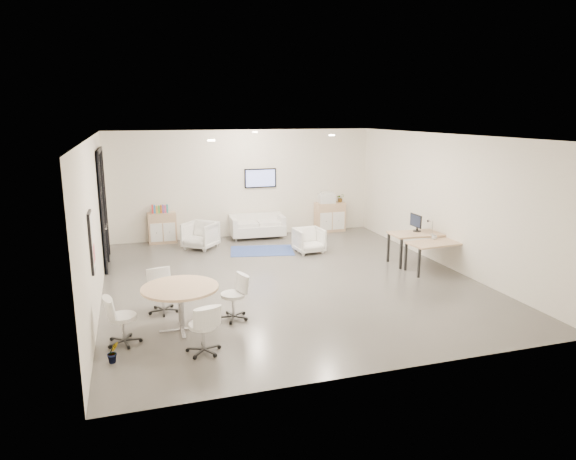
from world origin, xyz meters
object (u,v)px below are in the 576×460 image
Objects in this scene: armchair_left at (200,234)px; round_table at (180,291)px; sideboard_right at (330,217)px; desk_rear at (420,236)px; desk_front at (437,245)px; loveseat at (257,227)px; armchair_right at (309,239)px; sideboard_left at (162,228)px.

round_table is (-1.07, -5.47, 0.31)m from armchair_left.
desk_rear is (0.82, -3.98, 0.24)m from sideboard_right.
armchair_left is at bearing 137.69° from desk_front.
armchair_left is (-4.22, -0.93, -0.05)m from sideboard_right.
sideboard_right is 0.70× the size of round_table.
loveseat is 1.97m from armchair_left.
round_table is at bearing -60.46° from armchair_left.
armchair_right is 3.41m from desk_front.
sideboard_left is 6.43m from round_table.
loveseat is at bearing 109.28° from armchair_right.
sideboard_left is 0.62× the size of desk_front.
desk_rear reaches higher than loveseat.
armchair_left reaches higher than loveseat.
armchair_right is at bearing -63.49° from loveseat.
desk_rear reaches higher than desk_front.
desk_rear is at bearing 9.48° from armchair_left.
sideboard_left reaches higher than armchair_left.
sideboard_right reaches higher than armchair_right.
sideboard_right reaches higher than sideboard_left.
desk_rear is 0.76m from desk_front.
armchair_right is (0.92, -2.08, 0.04)m from loveseat.
round_table is (-2.88, -6.24, 0.39)m from loveseat.
sideboard_left is at bearing 143.97° from armchair_right.
loveseat is at bearing 132.98° from desk_rear.
armchair_left is (-1.81, -0.77, 0.08)m from loveseat.
sideboard_right reaches higher than desk_front.
sideboard_left is at bearing 178.97° from loveseat.
round_table is at bearing -137.03° from armchair_right.
desk_front is (5.04, -3.80, 0.24)m from armchair_left.
desk_front is (0.82, -4.73, 0.19)m from sideboard_right.
sideboard_right is at bearing 6.36° from loveseat.
sideboard_right is 1.26× the size of armchair_right.
armchair_right is at bearing 145.72° from desk_rear.
loveseat is 5.02m from desk_rear.
round_table reaches higher than desk_front.
desk_rear is at bearing -41.69° from armchair_right.
loveseat is at bearing 63.78° from armchair_left.
armchair_left is (0.96, -0.95, -0.03)m from sideboard_left.
armchair_left reaches higher than round_table.
sideboard_left is 2.78m from loveseat.
desk_front is 6.34m from round_table.
armchair_right is at bearing 47.59° from round_table.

